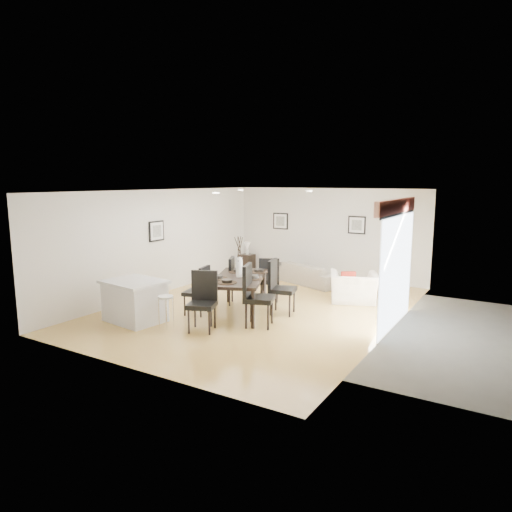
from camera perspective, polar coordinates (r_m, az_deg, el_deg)
The scene contains 26 objects.
ground at distance 10.63m, azimuth 0.57°, elevation -6.55°, with size 8.00×8.00×0.00m, color tan.
wall_back at distance 13.91m, azimuth 8.97°, elevation 2.81°, with size 6.00×0.04×2.70m, color silver.
wall_front at distance 7.25m, azimuth -15.71°, elevation -3.53°, with size 6.00×0.04×2.70m, color silver.
wall_left at distance 12.13m, azimuth -11.74°, elevation 1.76°, with size 0.04×8.00×2.70m, color silver.
wall_right at distance 9.21m, azimuth 16.88°, elevation -0.85°, with size 0.04×8.00×2.70m, color silver.
ceiling at distance 10.22m, azimuth 0.59°, elevation 8.15°, with size 6.00×8.00×0.02m, color white.
sofa at distance 13.12m, azimuth 6.66°, elevation -2.22°, with size 1.99×0.78×0.58m, color #A49985.
armchair at distance 11.35m, azimuth 12.09°, elevation -3.86°, with size 1.11×0.97×0.72m, color silver.
dining_table at distance 10.02m, azimuth -2.09°, elevation -3.08°, with size 1.73×2.26×0.84m.
dining_chair_wnear at distance 10.08m, azimuth -7.03°, elevation -3.96°, with size 0.59×0.59×1.09m.
dining_chair_wfar at distance 10.89m, azimuth -3.69°, elevation -2.76°, with size 0.68×0.68×1.13m.
dining_chair_enear at distance 9.22m, azimuth -0.25°, elevation -4.51°, with size 0.72×0.72×1.27m.
dining_chair_efar at distance 10.09m, azimuth 2.79°, elevation -3.48°, with size 0.65×0.65×1.21m.
dining_chair_head at distance 9.07m, azimuth -6.64°, elevation -5.16°, with size 0.68×0.68×1.17m.
dining_chair_foot at distance 11.09m, azimuth 1.67°, elevation -2.64°, with size 0.66×0.66×1.09m.
vase at distance 9.94m, azimuth -2.11°, elevation -0.68°, with size 1.08×1.70×0.90m.
coffee_table at distance 13.96m, azimuth 4.26°, elevation -1.88°, with size 0.97×0.58×0.39m, color black.
side_table at distance 14.96m, azimuth -1.09°, elevation -0.80°, with size 0.40×0.40×0.54m, color black.
table_lamp at distance 14.88m, azimuth -1.10°, elevation 1.20°, with size 0.21×0.21×0.40m.
cushion at distance 11.23m, azimuth 11.46°, elevation -2.80°, with size 0.34×0.11×0.34m, color maroon.
kitchen_island at distance 9.92m, azimuth -14.91°, elevation -5.41°, with size 1.36×1.11×0.87m.
bar_stool at distance 9.30m, azimuth -11.22°, elevation -5.47°, with size 0.30×0.30×0.66m.
framed_print_back_left at distance 14.53m, azimuth 3.09°, elevation 4.38°, with size 0.52×0.04×0.52m.
framed_print_back_right at distance 13.54m, azimuth 12.49°, elevation 3.80°, with size 0.52×0.04×0.52m.
framed_print_left_wall at distance 11.93m, azimuth -12.33°, elevation 3.07°, with size 0.04×0.52×0.52m.
sliding_door at distance 9.46m, azimuth 17.16°, elevation 1.33°, with size 0.12×2.70×2.57m.
Camera 1 is at (5.18, -8.81, 2.94)m, focal length 32.00 mm.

